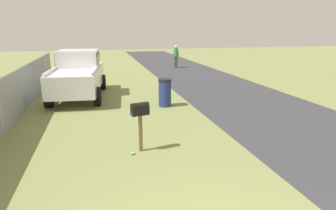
# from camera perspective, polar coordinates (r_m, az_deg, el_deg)

# --- Properties ---
(road_asphalt) EXTENTS (60.00, 5.14, 0.01)m
(road_asphalt) POSITION_cam_1_polar(r_m,az_deg,el_deg) (10.95, 21.36, -2.06)
(road_asphalt) COLOR #38383D
(road_asphalt) RESTS_ON ground
(mailbox) EXTENTS (0.29, 0.48, 1.29)m
(mailbox) POSITION_cam_1_polar(r_m,az_deg,el_deg) (7.09, -5.67, -1.61)
(mailbox) COLOR brown
(mailbox) RESTS_ON ground
(pickup_truck) EXTENTS (5.00, 2.50, 2.09)m
(pickup_truck) POSITION_cam_1_polar(r_m,az_deg,el_deg) (13.57, -17.62, 6.22)
(pickup_truck) COLOR silver
(pickup_truck) RESTS_ON ground
(trash_bin) EXTENTS (0.53, 0.53, 1.11)m
(trash_bin) POSITION_cam_1_polar(r_m,az_deg,el_deg) (11.37, -0.64, 2.52)
(trash_bin) COLOR navy
(trash_bin) RESTS_ON ground
(pedestrian) EXTENTS (0.40, 0.44, 1.78)m
(pedestrian) POSITION_cam_1_polar(r_m,az_deg,el_deg) (22.64, 1.62, 10.13)
(pedestrian) COLOR #4C4238
(pedestrian) RESTS_ON ground
(fence_section) EXTENTS (16.94, 0.07, 1.64)m
(fence_section) POSITION_cam_1_polar(r_m,az_deg,el_deg) (10.63, -29.11, 1.48)
(fence_section) COLOR #9EA3A8
(fence_section) RESTS_ON ground
(litter_can_by_mailbox) EXTENTS (0.11, 0.14, 0.07)m
(litter_can_by_mailbox) POSITION_cam_1_polar(r_m,az_deg,el_deg) (7.24, -7.15, -9.68)
(litter_can_by_mailbox) COLOR silver
(litter_can_by_mailbox) RESTS_ON ground
(litter_cup_midfield_b) EXTENTS (0.11, 0.12, 0.08)m
(litter_cup_midfield_b) POSITION_cam_1_polar(r_m,az_deg,el_deg) (10.00, -5.98, -2.44)
(litter_cup_midfield_b) COLOR white
(litter_cup_midfield_b) RESTS_ON ground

